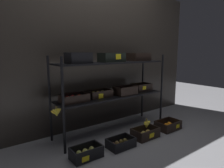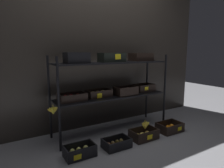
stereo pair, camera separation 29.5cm
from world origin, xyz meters
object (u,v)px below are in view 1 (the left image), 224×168
at_px(crate_ground_apple_gold, 145,134).
at_px(crate_ground_orange, 168,126).
at_px(crate_ground_kiwi, 121,144).
at_px(crate_ground_pear, 86,153).
at_px(banana_bunch_loose, 147,124).
at_px(display_rack, 112,80).

bearing_deg(crate_ground_apple_gold, crate_ground_orange, 0.24).
bearing_deg(crate_ground_kiwi, crate_ground_pear, 176.09).
relative_size(crate_ground_orange, banana_bunch_loose, 2.47).
distance_m(crate_ground_kiwi, crate_ground_apple_gold, 0.46).
bearing_deg(crate_ground_apple_gold, banana_bunch_loose, -22.79).
distance_m(display_rack, banana_bunch_loose, 0.80).
relative_size(crate_ground_kiwi, banana_bunch_loose, 2.28).
bearing_deg(display_rack, crate_ground_orange, -32.80).
bearing_deg(display_rack, crate_ground_pear, -146.68).
relative_size(crate_ground_pear, crate_ground_kiwi, 1.04).
distance_m(display_rack, crate_ground_orange, 1.15).
bearing_deg(banana_bunch_loose, crate_ground_kiwi, -178.64).
xyz_separation_m(display_rack, crate_ground_pear, (-0.70, -0.46, -0.73)).
relative_size(crate_ground_pear, crate_ground_apple_gold, 0.95).
bearing_deg(crate_ground_pear, crate_ground_kiwi, -3.91).
xyz_separation_m(display_rack, crate_ground_orange, (0.74, -0.48, -0.73)).
distance_m(crate_ground_pear, crate_ground_apple_gold, 0.94).
bearing_deg(crate_ground_kiwi, crate_ground_orange, 1.16).
xyz_separation_m(crate_ground_kiwi, banana_bunch_loose, (0.47, 0.01, 0.15)).
relative_size(crate_ground_apple_gold, crate_ground_orange, 1.01).
bearing_deg(crate_ground_pear, crate_ground_orange, -0.52).
bearing_deg(crate_ground_orange, crate_ground_kiwi, -178.84).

